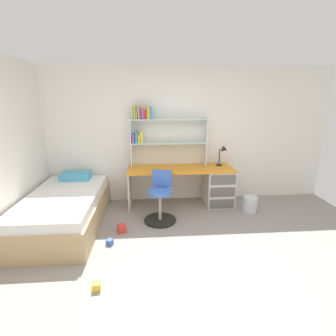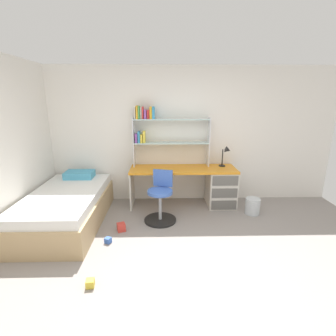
{
  "view_description": "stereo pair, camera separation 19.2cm",
  "coord_description": "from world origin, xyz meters",
  "px_view_note": "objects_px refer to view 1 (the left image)",
  "views": [
    {
      "loc": [
        -0.53,
        -2.28,
        1.91
      ],
      "look_at": [
        -0.25,
        1.33,
        0.91
      ],
      "focal_mm": 26.42,
      "sensor_mm": 36.0,
      "label": 1
    },
    {
      "loc": [
        -0.34,
        -2.29,
        1.91
      ],
      "look_at": [
        -0.25,
        1.33,
        0.91
      ],
      "focal_mm": 26.42,
      "sensor_mm": 36.0,
      "label": 2
    }
  ],
  "objects_px": {
    "bed_platform": "(65,210)",
    "desk": "(208,184)",
    "toy_block_blue_1": "(110,242)",
    "toy_block_yellow_2": "(96,286)",
    "desk_lamp": "(223,153)",
    "waste_bin": "(250,204)",
    "swivel_chair": "(160,202)",
    "toy_block_red_0": "(122,228)",
    "bookshelf_hutch": "(157,130)"
  },
  "relations": [
    {
      "from": "toy_block_red_0",
      "to": "toy_block_blue_1",
      "type": "bearing_deg",
      "value": -112.0
    },
    {
      "from": "bed_platform",
      "to": "waste_bin",
      "type": "distance_m",
      "value": 3.08
    },
    {
      "from": "toy_block_blue_1",
      "to": "swivel_chair",
      "type": "bearing_deg",
      "value": 42.38
    },
    {
      "from": "bookshelf_hutch",
      "to": "waste_bin",
      "type": "xyz_separation_m",
      "value": [
        1.6,
        -0.57,
        -1.25
      ]
    },
    {
      "from": "desk_lamp",
      "to": "bed_platform",
      "type": "relative_size",
      "value": 0.2
    },
    {
      "from": "desk_lamp",
      "to": "toy_block_yellow_2",
      "type": "bearing_deg",
      "value": -131.71
    },
    {
      "from": "bookshelf_hutch",
      "to": "desk_lamp",
      "type": "height_order",
      "value": "bookshelf_hutch"
    },
    {
      "from": "desk",
      "to": "waste_bin",
      "type": "height_order",
      "value": "desk"
    },
    {
      "from": "desk_lamp",
      "to": "toy_block_yellow_2",
      "type": "xyz_separation_m",
      "value": [
        -1.94,
        -2.18,
        -0.93
      ]
    },
    {
      "from": "swivel_chair",
      "to": "bed_platform",
      "type": "distance_m",
      "value": 1.48
    },
    {
      "from": "desk",
      "to": "swivel_chair",
      "type": "distance_m",
      "value": 1.09
    },
    {
      "from": "toy_block_blue_1",
      "to": "bed_platform",
      "type": "bearing_deg",
      "value": 142.11
    },
    {
      "from": "swivel_chair",
      "to": "bed_platform",
      "type": "xyz_separation_m",
      "value": [
        -1.48,
        -0.07,
        -0.06
      ]
    },
    {
      "from": "waste_bin",
      "to": "toy_block_yellow_2",
      "type": "xyz_separation_m",
      "value": [
        -2.32,
        -1.69,
        -0.1
      ]
    },
    {
      "from": "desk_lamp",
      "to": "toy_block_red_0",
      "type": "relative_size",
      "value": 3.28
    },
    {
      "from": "swivel_chair",
      "to": "toy_block_blue_1",
      "type": "bearing_deg",
      "value": -137.62
    },
    {
      "from": "swivel_chair",
      "to": "bed_platform",
      "type": "bearing_deg",
      "value": -177.16
    },
    {
      "from": "toy_block_yellow_2",
      "to": "waste_bin",
      "type": "bearing_deg",
      "value": 36.08
    },
    {
      "from": "bed_platform",
      "to": "desk_lamp",
      "type": "bearing_deg",
      "value": 15.76
    },
    {
      "from": "desk",
      "to": "toy_block_blue_1",
      "type": "distance_m",
      "value": 2.1
    },
    {
      "from": "bookshelf_hutch",
      "to": "toy_block_red_0",
      "type": "xyz_separation_m",
      "value": [
        -0.58,
        -1.11,
        -1.33
      ]
    },
    {
      "from": "desk",
      "to": "toy_block_red_0",
      "type": "relative_size",
      "value": 16.36
    },
    {
      "from": "desk",
      "to": "bed_platform",
      "type": "height_order",
      "value": "desk"
    },
    {
      "from": "bookshelf_hutch",
      "to": "toy_block_red_0",
      "type": "distance_m",
      "value": 1.83
    },
    {
      "from": "desk_lamp",
      "to": "swivel_chair",
      "type": "relative_size",
      "value": 0.47
    },
    {
      "from": "swivel_chair",
      "to": "toy_block_yellow_2",
      "type": "xyz_separation_m",
      "value": [
        -0.74,
        -1.49,
        -0.29
      ]
    },
    {
      "from": "desk_lamp",
      "to": "toy_block_red_0",
      "type": "bearing_deg",
      "value": -150.41
    },
    {
      "from": "swivel_chair",
      "to": "toy_block_yellow_2",
      "type": "bearing_deg",
      "value": -116.3
    },
    {
      "from": "swivel_chair",
      "to": "bed_platform",
      "type": "height_order",
      "value": "swivel_chair"
    },
    {
      "from": "bed_platform",
      "to": "desk",
      "type": "bearing_deg",
      "value": 15.56
    },
    {
      "from": "waste_bin",
      "to": "toy_block_blue_1",
      "type": "distance_m",
      "value": 2.47
    },
    {
      "from": "waste_bin",
      "to": "toy_block_red_0",
      "type": "distance_m",
      "value": 2.25
    },
    {
      "from": "toy_block_red_0",
      "to": "toy_block_yellow_2",
      "type": "xyz_separation_m",
      "value": [
        -0.14,
        -1.16,
        -0.02
      ]
    },
    {
      "from": "bookshelf_hutch",
      "to": "swivel_chair",
      "type": "distance_m",
      "value": 1.32
    },
    {
      "from": "toy_block_red_0",
      "to": "desk_lamp",
      "type": "bearing_deg",
      "value": 29.59
    },
    {
      "from": "bed_platform",
      "to": "waste_bin",
      "type": "height_order",
      "value": "bed_platform"
    },
    {
      "from": "desk_lamp",
      "to": "toy_block_red_0",
      "type": "xyz_separation_m",
      "value": [
        -1.8,
        -1.02,
        -0.91
      ]
    },
    {
      "from": "swivel_chair",
      "to": "desk_lamp",
      "type": "bearing_deg",
      "value": 29.62
    },
    {
      "from": "desk",
      "to": "swivel_chair",
      "type": "xyz_separation_m",
      "value": [
        -0.91,
        -0.59,
        -0.08
      ]
    },
    {
      "from": "waste_bin",
      "to": "desk",
      "type": "bearing_deg",
      "value": 149.63
    },
    {
      "from": "swivel_chair",
      "to": "toy_block_red_0",
      "type": "relative_size",
      "value": 7.01
    },
    {
      "from": "swivel_chair",
      "to": "waste_bin",
      "type": "bearing_deg",
      "value": 7.17
    },
    {
      "from": "toy_block_blue_1",
      "to": "toy_block_yellow_2",
      "type": "xyz_separation_m",
      "value": [
        -0.01,
        -0.83,
        0.0
      ]
    },
    {
      "from": "desk",
      "to": "desk_lamp",
      "type": "distance_m",
      "value": 0.64
    },
    {
      "from": "desk_lamp",
      "to": "waste_bin",
      "type": "relative_size",
      "value": 1.38
    },
    {
      "from": "desk_lamp",
      "to": "toy_block_yellow_2",
      "type": "distance_m",
      "value": 3.06
    },
    {
      "from": "bookshelf_hutch",
      "to": "swivel_chair",
      "type": "height_order",
      "value": "bookshelf_hutch"
    },
    {
      "from": "desk_lamp",
      "to": "waste_bin",
      "type": "bearing_deg",
      "value": -51.65
    },
    {
      "from": "waste_bin",
      "to": "toy_block_blue_1",
      "type": "relative_size",
      "value": 3.63
    },
    {
      "from": "bed_platform",
      "to": "swivel_chair",
      "type": "bearing_deg",
      "value": 2.84
    }
  ]
}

